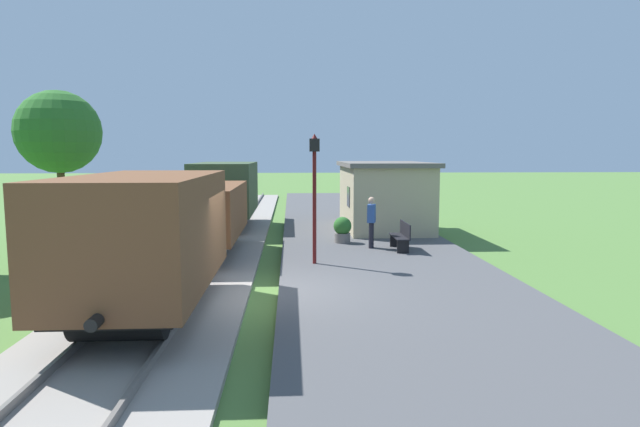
{
  "coord_description": "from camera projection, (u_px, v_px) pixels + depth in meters",
  "views": [
    {
      "loc": [
        0.5,
        -12.1,
        3.42
      ],
      "look_at": [
        1.43,
        4.84,
        1.49
      ],
      "focal_mm": 30.0,
      "sensor_mm": 36.0,
      "label": 1
    }
  ],
  "objects": [
    {
      "name": "potted_planter",
      "position": [
        342.0,
        229.0,
        18.89
      ],
      "size": [
        0.64,
        0.64,
        0.92
      ],
      "color": "slate",
      "rests_on": "platform_slab"
    },
    {
      "name": "bench_down_platform",
      "position": [
        364.0,
        207.0,
        26.51
      ],
      "size": [
        0.42,
        1.5,
        0.91
      ],
      "color": "black",
      "rests_on": "platform_slab"
    },
    {
      "name": "bench_near_hut",
      "position": [
        402.0,
        236.0,
        17.47
      ],
      "size": [
        0.42,
        1.5,
        0.91
      ],
      "color": "black",
      "rests_on": "platform_slab"
    },
    {
      "name": "person_waiting",
      "position": [
        371.0,
        220.0,
        17.79
      ],
      "size": [
        0.34,
        0.43,
        1.71
      ],
      "rotation": [
        0.0,
        0.0,
        2.86
      ],
      "color": "black",
      "rests_on": "platform_slab"
    },
    {
      "name": "tree_trackside_far",
      "position": [
        58.0,
        132.0,
        20.62
      ],
      "size": [
        3.19,
        3.19,
        5.82
      ],
      "color": "#4C3823",
      "rests_on": "ground"
    },
    {
      "name": "rail_near",
      "position": [
        196.0,
        294.0,
        12.25
      ],
      "size": [
        0.07,
        60.0,
        0.14
      ],
      "primitive_type": "cube",
      "color": "slate",
      "rests_on": "track_ballast"
    },
    {
      "name": "station_hut",
      "position": [
        384.0,
        195.0,
        22.43
      ],
      "size": [
        3.5,
        5.8,
        2.78
      ],
      "color": "tan",
      "rests_on": "platform_slab"
    },
    {
      "name": "ground_plane",
      "position": [
        270.0,
        301.0,
        12.36
      ],
      "size": [
        160.0,
        160.0,
        0.0
      ],
      "primitive_type": "plane",
      "color": "#517A38"
    },
    {
      "name": "rail_far",
      "position": [
        133.0,
        295.0,
        12.17
      ],
      "size": [
        0.07,
        60.0,
        0.14
      ],
      "primitive_type": "cube",
      "color": "slate",
      "rests_on": "track_ballast"
    },
    {
      "name": "platform_slab",
      "position": [
        407.0,
        294.0,
        12.52
      ],
      "size": [
        6.0,
        60.0,
        0.25
      ],
      "primitive_type": "cube",
      "color": "#4C4C4F",
      "rests_on": "ground"
    },
    {
      "name": "lamp_post_near",
      "position": [
        314.0,
        175.0,
        15.08
      ],
      "size": [
        0.28,
        0.28,
        3.7
      ],
      "color": "#591414",
      "rests_on": "platform_slab"
    },
    {
      "name": "track_ballast",
      "position": [
        165.0,
        300.0,
        12.22
      ],
      "size": [
        3.8,
        60.0,
        0.12
      ],
      "primitive_type": "cube",
      "color": "gray",
      "rests_on": "ground"
    },
    {
      "name": "freight_train",
      "position": [
        201.0,
        209.0,
        17.24
      ],
      "size": [
        2.5,
        19.4,
        2.72
      ],
      "color": "brown",
      "rests_on": "rail_near"
    }
  ]
}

